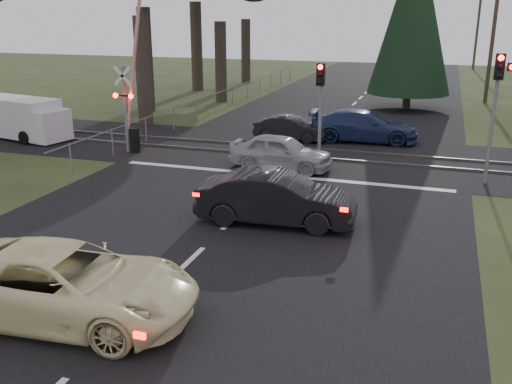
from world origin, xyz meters
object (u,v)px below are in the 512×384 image
at_px(traffic_signal_center, 320,95).
at_px(utility_pole_mid, 493,32).
at_px(cream_coupe, 65,284).
at_px(dark_car_far, 291,128).
at_px(utility_pole_far, 478,24).
at_px(silver_car, 281,152).
at_px(dark_hatchback, 276,198).
at_px(white_van, 23,119).
at_px(traffic_signal_right, 498,94).
at_px(blue_sedan, 363,126).
at_px(crossing_signal, 130,107).

relative_size(traffic_signal_center, utility_pole_mid, 0.46).
relative_size(cream_coupe, dark_car_far, 1.54).
xyz_separation_m(utility_pole_far, silver_car, (-8.70, -45.84, -4.02)).
distance_m(utility_pole_far, dark_hatchback, 52.39).
height_order(dark_hatchback, silver_car, dark_hatchback).
height_order(utility_pole_mid, dark_hatchback, utility_pole_mid).
bearing_deg(utility_pole_mid, white_van, -139.23).
bearing_deg(traffic_signal_center, utility_pole_far, 80.40).
relative_size(traffic_signal_right, utility_pole_far, 0.52).
relative_size(cream_coupe, silver_car, 1.34).
height_order(blue_sedan, white_van, white_van).
distance_m(blue_sedan, white_van, 16.72).
bearing_deg(crossing_signal, cream_coupe, -65.40).
bearing_deg(utility_pole_mid, silver_car, -112.66).
xyz_separation_m(dark_car_far, white_van, (-12.66, -3.79, 0.42)).
relative_size(traffic_signal_center, blue_sedan, 0.79).
xyz_separation_m(traffic_signal_right, dark_car_far, (-8.75, 5.03, -2.72)).
bearing_deg(dark_car_far, crossing_signal, 131.17).
relative_size(dark_hatchback, dark_car_far, 1.31).
relative_size(traffic_signal_center, cream_coupe, 0.74).
bearing_deg(traffic_signal_center, silver_car, -128.39).
bearing_deg(cream_coupe, white_van, 36.63).
height_order(traffic_signal_right, white_van, traffic_signal_right).
relative_size(utility_pole_mid, silver_car, 2.19).
relative_size(traffic_signal_center, white_van, 0.77).
bearing_deg(silver_car, traffic_signal_right, -83.28).
bearing_deg(traffic_signal_center, traffic_signal_right, -10.41).
height_order(utility_pole_mid, silver_car, utility_pole_mid).
bearing_deg(white_van, dark_car_far, 28.30).
bearing_deg(traffic_signal_center, cream_coupe, -99.03).
relative_size(crossing_signal, dark_hatchback, 1.48).
xyz_separation_m(traffic_signal_center, utility_pole_far, (7.50, 44.32, 1.92)).
bearing_deg(cream_coupe, silver_car, -9.90).
relative_size(utility_pole_far, cream_coupe, 1.64).
xyz_separation_m(blue_sedan, dark_car_far, (-3.40, -0.85, -0.16)).
bearing_deg(blue_sedan, traffic_signal_center, 160.93).
bearing_deg(dark_car_far, cream_coupe, -176.78).
bearing_deg(utility_pole_far, silver_car, -100.75).
bearing_deg(cream_coupe, dark_car_far, -5.31).
height_order(utility_pole_mid, dark_car_far, utility_pole_mid).
relative_size(crossing_signal, traffic_signal_right, 1.48).
bearing_deg(crossing_signal, dark_car_far, 37.82).
relative_size(utility_pole_mid, utility_pole_far, 1.00).
xyz_separation_m(dark_hatchback, white_van, (-15.19, 7.46, 0.23)).
bearing_deg(cream_coupe, traffic_signal_right, -39.49).
bearing_deg(utility_pole_far, white_van, -116.79).
height_order(traffic_signal_center, dark_car_far, traffic_signal_center).
height_order(traffic_signal_right, traffic_signal_center, traffic_signal_right).
bearing_deg(crossing_signal, traffic_signal_right, -1.21).
relative_size(silver_car, dark_car_far, 1.15).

